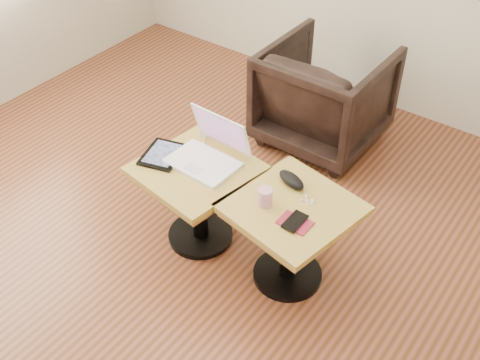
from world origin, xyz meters
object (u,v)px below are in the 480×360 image
Objects in this scene: side_table_left at (198,186)px; armchair at (325,96)px; striped_cup at (265,197)px; laptop at (209,152)px; side_table_right at (291,225)px.

armchair reaches higher than side_table_left.
armchair is at bearing 106.74° from striped_cup.
side_table_left is 0.18m from laptop.
side_table_right is 0.86× the size of armchair.
side_table_left and side_table_right have the same top height.
side_table_left is at bearing 176.95° from striped_cup.
side_table_right is 0.20m from striped_cup.
armchair is at bearing 123.03° from side_table_right.
side_table_right is at bearing -2.20° from laptop.
side_table_right is at bearing 31.55° from striped_cup.
side_table_right is 7.12× the size of striped_cup.
laptop reaches higher than side_table_right.
side_table_left is 0.44m from striped_cup.
laptop is at bearing 87.49° from armchair.
side_table_left is at bearing -95.91° from laptop.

